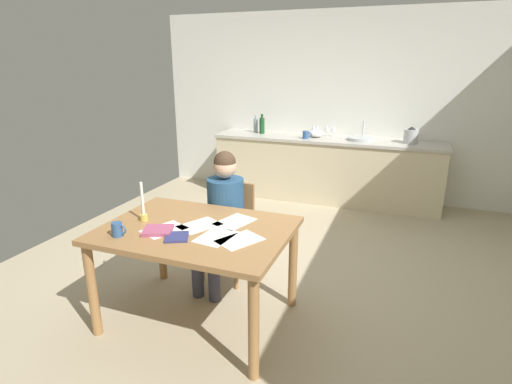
{
  "coord_description": "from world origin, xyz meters",
  "views": [
    {
      "loc": [
        1.08,
        -3.37,
        1.91
      ],
      "look_at": [
        -0.1,
        -0.27,
        0.85
      ],
      "focal_mm": 28.56,
      "sensor_mm": 36.0,
      "label": 1
    }
  ],
  "objects": [
    {
      "name": "wall_back",
      "position": [
        0.0,
        2.6,
        1.3
      ],
      "size": [
        5.2,
        0.12,
        2.6
      ],
      "primitive_type": "cube",
      "color": "silver",
      "rests_on": "ground"
    },
    {
      "name": "bottle_vinegar",
      "position": [
        -0.97,
        2.27,
        1.02
      ],
      "size": [
        0.08,
        0.08,
        0.28
      ],
      "color": "#194C23",
      "rests_on": "kitchen_counter"
    },
    {
      "name": "wine_glass_by_kettle",
      "position": [
        -0.03,
        2.39,
        1.01
      ],
      "size": [
        0.07,
        0.07,
        0.15
      ],
      "color": "silver",
      "rests_on": "kitchen_counter"
    },
    {
      "name": "stovetop_kettle",
      "position": [
        1.09,
        2.24,
        1.0
      ],
      "size": [
        0.18,
        0.18,
        0.22
      ],
      "color": "#B7BABF",
      "rests_on": "kitchen_counter"
    },
    {
      "name": "paper_notice",
      "position": [
        -0.3,
        -0.92,
        0.77
      ],
      "size": [
        0.32,
        0.36,
        0.0
      ],
      "primitive_type": "cube",
      "rotation": [
        0.0,
        0.0,
        -0.47
      ],
      "color": "white",
      "rests_on": "dining_table"
    },
    {
      "name": "dining_table",
      "position": [
        -0.3,
        -0.97,
        0.66
      ],
      "size": [
        1.35,
        0.99,
        0.76
      ],
      "color": "#9E7042",
      "rests_on": "ground"
    },
    {
      "name": "book_magazine",
      "position": [
        -0.51,
        -1.13,
        0.78
      ],
      "size": [
        0.25,
        0.24,
        0.03
      ],
      "primitive_type": "cube",
      "rotation": [
        0.0,
        0.0,
        0.38
      ],
      "color": "#A74B6C",
      "rests_on": "dining_table"
    },
    {
      "name": "mixing_bowl",
      "position": [
        -0.16,
        2.26,
        0.95
      ],
      "size": [
        0.2,
        0.2,
        0.09
      ],
      "primitive_type": "ellipsoid",
      "color": "white",
      "rests_on": "kitchen_counter"
    },
    {
      "name": "teacup_on_counter",
      "position": [
        -0.26,
        2.09,
        0.95
      ],
      "size": [
        0.13,
        0.09,
        0.1
      ],
      "color": "#33598C",
      "rests_on": "kitchen_counter"
    },
    {
      "name": "kitchen_counter",
      "position": [
        0.0,
        2.24,
        0.45
      ],
      "size": [
        3.17,
        0.64,
        0.9
      ],
      "color": "beige",
      "rests_on": "ground"
    },
    {
      "name": "wine_glass_back_right",
      "position": [
        -0.22,
        2.39,
        1.01
      ],
      "size": [
        0.07,
        0.07,
        0.15
      ],
      "color": "silver",
      "rests_on": "kitchen_counter"
    },
    {
      "name": "bottle_oil",
      "position": [
        -1.09,
        2.34,
        1.01
      ],
      "size": [
        0.07,
        0.07,
        0.25
      ],
      "color": "#8C999E",
      "rests_on": "kitchen_counter"
    },
    {
      "name": "paper_envelope",
      "position": [
        0.08,
        -1.05,
        0.77
      ],
      "size": [
        0.33,
        0.36,
        0.0
      ],
      "primitive_type": "cube",
      "rotation": [
        0.0,
        0.0,
        -0.51
      ],
      "color": "white",
      "rests_on": "dining_table"
    },
    {
      "name": "paper_receipt",
      "position": [
        -0.09,
        -0.76,
        0.77
      ],
      "size": [
        0.29,
        0.35,
        0.0
      ],
      "primitive_type": "cube",
      "rotation": [
        0.0,
        0.0,
        -0.31
      ],
      "color": "white",
      "rests_on": "dining_table"
    },
    {
      "name": "paper_bill",
      "position": [
        -0.5,
        -1.08,
        0.77
      ],
      "size": [
        0.31,
        0.36,
        0.0
      ],
      "primitive_type": "cube",
      "rotation": [
        0.0,
        0.0,
        -0.42
      ],
      "color": "white",
      "rests_on": "dining_table"
    },
    {
      "name": "ground_plane",
      "position": [
        0.0,
        0.0,
        -0.02
      ],
      "size": [
        5.2,
        5.2,
        0.04
      ],
      "primitive_type": "cube",
      "color": "tan"
    },
    {
      "name": "sink_unit",
      "position": [
        0.47,
        2.24,
        0.92
      ],
      "size": [
        0.36,
        0.36,
        0.24
      ],
      "color": "#B2B7BC",
      "rests_on": "kitchen_counter"
    },
    {
      "name": "candlestick",
      "position": [
        -0.74,
        -0.98,
        0.85
      ],
      "size": [
        0.06,
        0.06,
        0.3
      ],
      "color": "gold",
      "rests_on": "dining_table"
    },
    {
      "name": "book_cookery",
      "position": [
        -0.34,
        -1.17,
        0.77
      ],
      "size": [
        0.21,
        0.22,
        0.02
      ],
      "primitive_type": "cube",
      "rotation": [
        0.0,
        0.0,
        0.46
      ],
      "color": "navy",
      "rests_on": "dining_table"
    },
    {
      "name": "wine_glass_back_left",
      "position": [
        -0.17,
        2.39,
        1.01
      ],
      "size": [
        0.07,
        0.07,
        0.15
      ],
      "color": "silver",
      "rests_on": "kitchen_counter"
    },
    {
      "name": "person_seated",
      "position": [
        -0.37,
        -0.38,
        0.68
      ],
      "size": [
        0.34,
        0.6,
        1.19
      ],
      "color": "navy",
      "rests_on": "ground"
    },
    {
      "name": "coffee_mug",
      "position": [
        -0.73,
        -1.29,
        0.81
      ],
      "size": [
        0.11,
        0.07,
        0.1
      ],
      "color": "#33598C",
      "rests_on": "dining_table"
    },
    {
      "name": "wine_glass_near_sink",
      "position": [
        0.06,
        2.39,
        1.01
      ],
      "size": [
        0.07,
        0.07,
        0.15
      ],
      "color": "silver",
      "rests_on": "kitchen_counter"
    },
    {
      "name": "chair_at_table",
      "position": [
        -0.37,
        -0.23,
        0.49
      ],
      "size": [
        0.42,
        0.42,
        0.87
      ],
      "color": "#9E7042",
      "rests_on": "ground"
    },
    {
      "name": "paper_letter",
      "position": [
        -0.1,
        -1.06,
        0.77
      ],
      "size": [
        0.24,
        0.32,
        0.0
      ],
      "primitive_type": "cube",
      "rotation": [
        0.0,
        0.0,
        -0.11
      ],
      "color": "white",
      "rests_on": "dining_table"
    }
  ]
}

